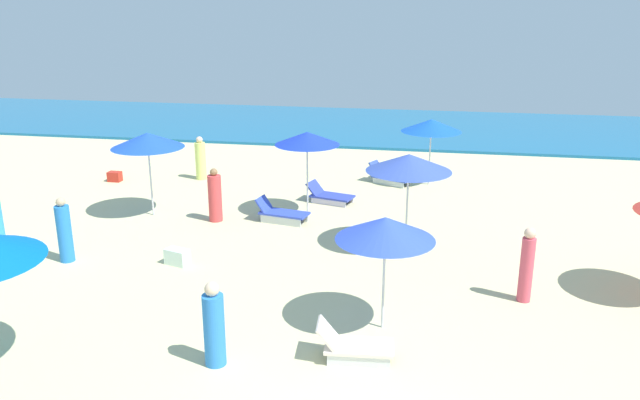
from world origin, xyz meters
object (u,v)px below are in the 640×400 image
object	(u,v)px
umbrella_6	(431,125)
beachgoer_4	(201,160)
umbrella_4	(385,229)
lounge_chair_6_0	(389,177)
umbrella_3	(147,140)
umbrella_5	(409,163)
beachgoer_7	(527,266)
lounge_chair_1_0	(281,213)
beachgoer_1	(215,197)
beachgoer_0	(214,327)
beachgoer_6	(64,232)
lounge_chair_1_1	(329,195)
lounge_chair_4_0	(353,346)
cooler_box_0	(177,257)
cooler_box_1	(115,177)
umbrella_1	(307,138)

from	to	relation	value
umbrella_6	beachgoer_4	xyz separation A→B (m)	(-8.02, -0.76, -1.36)
umbrella_4	lounge_chair_6_0	world-z (taller)	umbrella_4
umbrella_3	umbrella_5	size ratio (longest dim) A/B	0.99
beachgoer_4	beachgoer_7	world-z (taller)	beachgoer_7
umbrella_4	umbrella_6	bearing A→B (deg)	86.19
lounge_chair_1_0	beachgoer_7	distance (m)	7.45
lounge_chair_1_0	beachgoer_1	world-z (taller)	beachgoer_1
beachgoer_0	beachgoer_4	distance (m)	12.37
lounge_chair_6_0	beachgoer_1	world-z (taller)	beachgoer_1
umbrella_5	umbrella_6	xyz separation A→B (m)	(0.47, 6.29, -0.23)
umbrella_4	beachgoer_6	world-z (taller)	umbrella_4
lounge_chair_1_1	beachgoer_4	bearing A→B (deg)	84.54
lounge_chair_1_0	lounge_chair_6_0	xyz separation A→B (m)	(2.74, 4.58, -0.02)
lounge_chair_4_0	beachgoer_6	distance (m)	8.11
beachgoer_4	cooler_box_0	bearing A→B (deg)	-4.73
beachgoer_1	lounge_chair_6_0	bearing A→B (deg)	144.62
lounge_chair_1_0	beachgoer_7	size ratio (longest dim) A/B	0.96
beachgoer_0	beachgoer_6	distance (m)	6.35
umbrella_4	lounge_chair_4_0	distance (m)	2.21
beachgoer_1	cooler_box_1	xyz separation A→B (m)	(-4.92, 3.38, -0.54)
lounge_chair_1_1	beachgoer_0	distance (m)	9.62
umbrella_3	umbrella_4	world-z (taller)	umbrella_3
umbrella_1	beachgoer_1	bearing A→B (deg)	-159.04
lounge_chair_1_1	beachgoer_6	distance (m)	8.05
beachgoer_0	umbrella_6	bearing A→B (deg)	-113.37
lounge_chair_1_0	umbrella_3	bearing A→B (deg)	102.33
umbrella_3	beachgoer_0	world-z (taller)	umbrella_3
umbrella_4	beachgoer_1	distance (m)	7.71
lounge_chair_4_0	beachgoer_7	world-z (taller)	beachgoer_7
lounge_chair_6_0	beachgoer_4	size ratio (longest dim) A/B	1.02
umbrella_3	beachgoer_4	xyz separation A→B (m)	(-0.01, 4.06, -1.55)
beachgoer_4	lounge_chair_4_0	bearing A→B (deg)	11.30
umbrella_1	beachgoer_6	distance (m)	6.96
lounge_chair_1_1	lounge_chair_4_0	bearing A→B (deg)	-152.34
cooler_box_0	lounge_chair_1_0	bearing A→B (deg)	81.12
umbrella_4	cooler_box_1	distance (m)	13.63
umbrella_1	umbrella_6	bearing A→B (deg)	49.16
beachgoer_4	beachgoer_7	distance (m)	12.92
lounge_chair_6_0	beachgoer_0	distance (m)	12.29
beachgoer_7	cooler_box_0	world-z (taller)	beachgoer_7
umbrella_4	beachgoer_0	xyz separation A→B (m)	(-2.75, -1.83, -1.32)
cooler_box_1	umbrella_5	bearing A→B (deg)	-23.14
lounge_chair_6_0	beachgoer_6	distance (m)	11.03
umbrella_6	beachgoer_6	distance (m)	12.14
lounge_chair_1_0	lounge_chair_1_1	world-z (taller)	lounge_chair_1_0
lounge_chair_1_0	umbrella_6	size ratio (longest dim) A/B	0.69
lounge_chair_4_0	cooler_box_1	world-z (taller)	lounge_chair_4_0
umbrella_5	lounge_chair_6_0	distance (m)	6.53
beachgoer_4	beachgoer_1	bearing A→B (deg)	4.56
beachgoer_6	cooler_box_1	distance (m)	7.30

